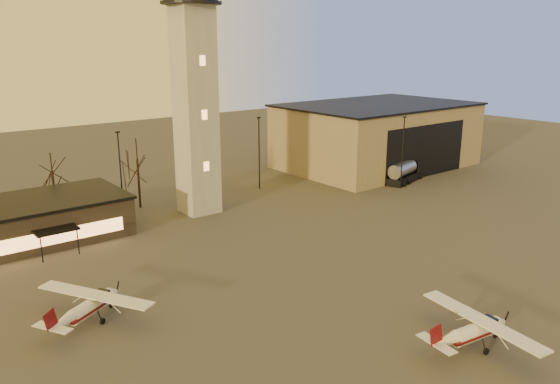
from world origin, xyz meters
The scene contains 8 objects.
ground centered at (0.00, 0.00, 0.00)m, with size 220.00×220.00×0.00m, color #3C3A38.
control_tower centered at (0.00, 30.00, 16.33)m, with size 6.80×6.80×32.60m.
hangar centered at (36.00, 33.98, 5.15)m, with size 30.60×20.60×10.30m.
light_poles centered at (0.50, 31.00, 5.41)m, with size 58.50×12.25×10.14m.
tree_row centered at (-13.70, 39.16, 5.94)m, with size 37.20×9.20×8.80m.
cessna_front centered at (-0.63, -8.36, 0.92)m, with size 7.78×9.81×2.69m.
cessna_rear centered at (-19.84, 11.49, 0.93)m, with size 7.85×9.23×2.73m.
fuel_truck centered at (31.42, 23.99, 1.23)m, with size 8.71×4.43×3.11m.
Camera 1 is at (-31.72, -26.04, 20.08)m, focal length 35.00 mm.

